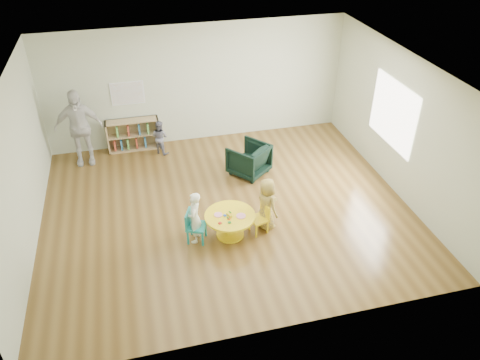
{
  "coord_description": "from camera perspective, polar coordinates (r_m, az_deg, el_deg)",
  "views": [
    {
      "loc": [
        -1.53,
        -7.19,
        5.53
      ],
      "look_at": [
        0.19,
        -0.3,
        0.82
      ],
      "focal_mm": 35.0,
      "sensor_mm": 36.0,
      "label": 1
    }
  ],
  "objects": [
    {
      "name": "room",
      "position": [
        8.2,
        -1.75,
        7.19
      ],
      "size": [
        7.1,
        7.0,
        2.8
      ],
      "color": "brown",
      "rests_on": "ground"
    },
    {
      "name": "activity_table",
      "position": [
        8.37,
        -1.23,
        -5.06
      ],
      "size": [
        0.91,
        0.91,
        0.5
      ],
      "rotation": [
        0.0,
        0.0,
        0.02
      ],
      "color": "yellow",
      "rests_on": "ground"
    },
    {
      "name": "kid_chair_left",
      "position": [
        8.29,
        -5.65,
        -5.5
      ],
      "size": [
        0.43,
        0.43,
        0.62
      ],
      "rotation": [
        0.0,
        0.0,
        -1.96
      ],
      "color": "teal",
      "rests_on": "ground"
    },
    {
      "name": "kid_chair_right",
      "position": [
        8.48,
        2.54,
        -4.59
      ],
      "size": [
        0.37,
        0.37,
        0.56
      ],
      "rotation": [
        0.0,
        0.0,
        1.84
      ],
      "color": "yellow",
      "rests_on": "ground"
    },
    {
      "name": "bookshelf",
      "position": [
        11.3,
        -12.94,
        5.42
      ],
      "size": [
        1.2,
        0.3,
        0.75
      ],
      "color": "tan",
      "rests_on": "ground"
    },
    {
      "name": "alphabet_poster",
      "position": [
        11.0,
        -13.56,
        10.25
      ],
      "size": [
        0.74,
        0.01,
        0.54
      ],
      "color": "white",
      "rests_on": "ground"
    },
    {
      "name": "armchair",
      "position": [
        10.07,
        1.09,
        2.53
      ],
      "size": [
        1.05,
        1.05,
        0.69
      ],
      "primitive_type": "imported",
      "rotation": [
        0.0,
        0.0,
        3.82
      ],
      "color": "black",
      "rests_on": "ground"
    },
    {
      "name": "child_left",
      "position": [
        8.19,
        -5.55,
        -4.59
      ],
      "size": [
        0.34,
        0.42,
        1.0
      ],
      "primitive_type": "imported",
      "rotation": [
        0.0,
        0.0,
        -1.89
      ],
      "color": "white",
      "rests_on": "ground"
    },
    {
      "name": "child_right",
      "position": [
        8.45,
        3.28,
        -2.94
      ],
      "size": [
        0.47,
        0.58,
        1.03
      ],
      "primitive_type": "imported",
      "rotation": [
        0.0,
        0.0,
        1.9
      ],
      "color": "yellow",
      "rests_on": "ground"
    },
    {
      "name": "toddler",
      "position": [
        10.97,
        -9.73,
        5.17
      ],
      "size": [
        0.5,
        0.49,
        0.81
      ],
      "primitive_type": "imported",
      "rotation": [
        0.0,
        0.0,
        2.38
      ],
      "color": "#161738",
      "rests_on": "ground"
    },
    {
      "name": "adult_caretaker",
      "position": [
        10.8,
        -19.06,
        6.05
      ],
      "size": [
        1.03,
        0.43,
        1.75
      ],
      "primitive_type": "imported",
      "rotation": [
        0.0,
        0.0,
        -0.01
      ],
      "color": "silver",
      "rests_on": "ground"
    }
  ]
}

